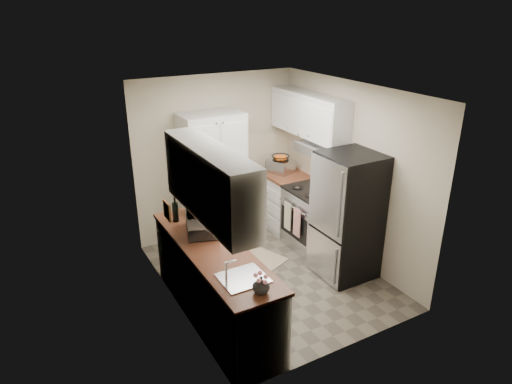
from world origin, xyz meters
TOP-DOWN VIEW (x-y plane):
  - ground at (0.00, 0.00)m, footprint 3.20×3.20m
  - room_shell at (-0.02, -0.01)m, footprint 2.64×3.24m
  - pantry_cabinet at (-0.20, 1.32)m, footprint 0.90×0.55m
  - base_cabinet_left at (-0.99, -0.43)m, footprint 0.60×2.30m
  - countertop_left at (-0.99, -0.43)m, footprint 0.63×2.33m
  - base_cabinet_right at (0.99, 1.19)m, footprint 0.60×0.80m
  - countertop_right at (0.99, 1.19)m, footprint 0.63×0.83m
  - electric_range at (0.97, 0.39)m, footprint 0.71×0.78m
  - refrigerator at (0.94, -0.41)m, footprint 0.70×0.72m
  - microwave at (-0.94, -0.02)m, footprint 0.51×0.62m
  - wine_bottle at (-1.12, 0.39)m, footprint 0.08×0.08m
  - flower_vase at (-0.95, -1.44)m, footprint 0.19×0.19m
  - cutting_board at (-0.89, 0.52)m, footprint 0.05×0.26m
  - toaster_oven at (0.96, 1.28)m, footprint 0.39×0.44m
  - fruit_basket at (0.94, 1.26)m, footprint 0.34×0.34m
  - kitchen_mat at (0.05, 0.53)m, footprint 0.85×1.03m

SIDE VIEW (x-z plane):
  - ground at x=0.00m, z-range 0.00..0.00m
  - kitchen_mat at x=0.05m, z-range 0.00..0.01m
  - base_cabinet_left at x=-0.99m, z-range 0.00..0.88m
  - base_cabinet_right at x=0.99m, z-range 0.00..0.88m
  - electric_range at x=0.97m, z-range -0.09..1.04m
  - refrigerator at x=0.94m, z-range 0.00..1.70m
  - countertop_left at x=-0.99m, z-range 0.88..0.92m
  - countertop_right at x=0.99m, z-range 0.88..0.92m
  - pantry_cabinet at x=-0.20m, z-range 0.00..2.00m
  - flower_vase at x=-0.95m, z-range 0.92..1.09m
  - toaster_oven at x=0.96m, z-range 0.92..1.14m
  - microwave at x=-0.94m, z-range 0.92..1.22m
  - wine_bottle at x=-1.12m, z-range 0.92..1.23m
  - cutting_board at x=-0.89m, z-range 0.92..1.24m
  - fruit_basket at x=0.94m, z-range 1.14..1.25m
  - room_shell at x=-0.02m, z-range 0.37..2.89m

